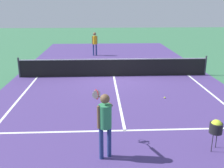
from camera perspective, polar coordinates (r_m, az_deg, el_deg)
The scene contains 9 objects.
ground_plane at distance 14.24m, azimuth 0.38°, elevation 1.74°, with size 60.00×60.00×0.00m, color #38724C.
court_surface_inbounds at distance 14.24m, azimuth 0.38°, elevation 1.74°, with size 10.62×24.40×0.00m, color #4C387A.
line_service_near at distance 8.26m, azimuth 2.82°, elevation -10.07°, with size 8.22×0.10×0.01m, color white.
line_center_service at distance 11.19m, azimuth 1.27°, elevation -2.58°, with size 0.10×6.40×0.01m, color white.
net at distance 14.12m, azimuth 0.38°, elevation 3.67°, with size 10.15×0.09×1.07m.
player_near at distance 6.48m, azimuth -1.60°, elevation -7.53°, with size 0.52×1.21×1.72m.
player_far at distance 19.91m, azimuth -3.79°, elevation 9.27°, with size 0.41×0.32×1.74m.
ball_hopper at distance 7.48m, azimuth 21.74°, elevation -8.66°, with size 0.34×0.34×0.87m.
tennis_ball_mid_court at distance 11.10m, azimuth 11.42°, elevation -2.93°, with size 0.07×0.07×0.07m, color #CCE033.
Camera 1 is at (-0.75, -13.71, 3.77)m, focal length 41.97 mm.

